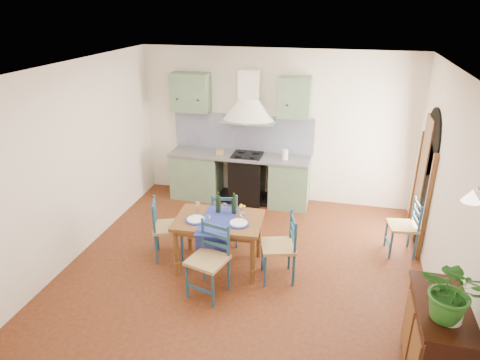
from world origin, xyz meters
The scene contains 13 objects.
floor centered at (0.00, 0.00, 0.00)m, with size 5.00×5.00×0.00m, color #431C0E.
back_wall centered at (-0.47, 2.29, 1.05)m, with size 5.00×0.96×2.80m.
right_wall centered at (2.50, 0.28, 1.34)m, with size 0.26×5.00×2.80m.
left_wall centered at (-2.50, 0.00, 1.40)m, with size 0.04×5.00×2.80m, color white.
ceiling centered at (0.00, 0.00, 2.80)m, with size 5.00×5.00×0.01m, color silver.
dining_table centered at (-0.35, -0.03, 0.67)m, with size 1.25×0.95×1.08m.
chair_near centered at (-0.31, -0.64, 0.50)m, with size 0.56×0.56×0.97m.
chair_far centered at (-0.44, 0.60, 0.46)m, with size 0.51×0.51×0.89m.
chair_left centered at (-1.18, 0.04, 0.48)m, with size 0.56×0.56×0.93m.
chair_right centered at (0.53, -0.11, 0.49)m, with size 0.55×0.55×0.95m.
chair_spare centered at (2.23, 0.95, 0.45)m, with size 0.46×0.46×0.87m.
sideboard centered at (2.26, -1.47, 0.51)m, with size 0.50×1.05×0.94m.
potted_plant centered at (2.25, -1.66, 1.23)m, with size 0.54×0.46×0.60m, color #246420.
Camera 1 is at (1.17, -5.04, 3.56)m, focal length 32.00 mm.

